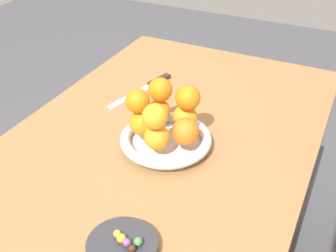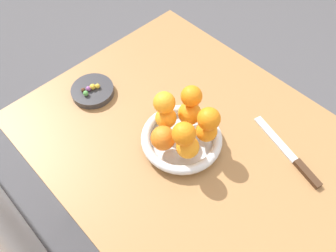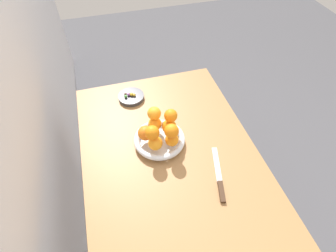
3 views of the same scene
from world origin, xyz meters
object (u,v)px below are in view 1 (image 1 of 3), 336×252
Objects in this scene: orange_3 at (159,111)px; candy_ball_0 at (121,238)px; orange_0 at (157,137)px; orange_5 at (155,117)px; orange_8 at (138,101)px; candy_ball_4 at (132,249)px; orange_1 at (186,132)px; candy_ball_1 at (138,242)px; orange_2 at (185,117)px; orange_6 at (188,98)px; dining_table at (169,154)px; orange_4 at (143,123)px; fruit_bowl at (166,140)px; candy_ball_3 at (117,234)px; orange_7 at (160,90)px; candy_ball_2 at (127,243)px; knife at (146,88)px; candy_dish at (122,247)px.

orange_3 reaches higher than candy_ball_0.
orange_5 is at bearing -6.53° from orange_0.
orange_8 is 4.08× the size of candy_ball_4.
orange_1 is 3.99× the size of candy_ball_1.
orange_6 is (0.01, 0.01, 0.06)m from orange_2.
orange_8 is (-0.03, -0.07, 0.06)m from orange_0.
orange_6 is at bearing -170.61° from candy_ball_1.
orange_0 is at bearing -167.00° from candy_ball_0.
candy_ball_0 reaches higher than dining_table.
dining_table is 0.19m from orange_4.
fruit_bowl is 0.32m from candy_ball_3.
orange_7 is at bearing -158.83° from orange_5.
orange_0 is 0.06m from orange_5.
orange_1 is at bearing -178.39° from candy_ball_0.
knife is at bearing -154.93° from candy_ball_2.
orange_8 is (0.08, -0.02, 0.01)m from orange_7.
orange_2 is at bearing -170.27° from candy_ball_4.
candy_ball_4 is at bearing 19.36° from orange_7.
candy_ball_0 is at bearing -77.54° from candy_ball_1.
knife is at bearing -153.04° from orange_4.
orange_2 is 3.69× the size of candy_ball_1.
orange_0 is at bearing -169.50° from candy_ball_3.
orange_3 is (-0.11, -0.05, -0.00)m from orange_0.
orange_3 is 0.41m from candy_ball_4.
candy_ball_4 is (0.31, 0.16, -0.11)m from orange_8.
knife is at bearing -136.43° from orange_1.
orange_4 is at bearing -126.89° from orange_5.
orange_2 reaches higher than dining_table.
orange_5 is at bearing -163.90° from candy_ball_2.
candy_dish reaches higher than dining_table.
candy_ball_0 is at bearing 13.47° from orange_5.
orange_1 reaches higher than orange_2.
orange_4 is (-0.31, -0.12, 0.06)m from candy_dish.
candy_ball_2 is at bearing 86.16° from candy_dish.
orange_3 is 0.40m from candy_ball_1.
orange_0 is 4.23× the size of candy_ball_4.
candy_ball_3 is at bearing -112.78° from candy_ball_4.
fruit_bowl is 1.71× the size of candy_dish.
orange_5 is 4.19× the size of candy_ball_4.
orange_1 reaches higher than candy_ball_2.
orange_6 is 4.28× the size of candy_ball_4.
orange_1 is at bearing 130.05° from orange_0.
candy_ball_4 is at bearing 18.58° from orange_5.
candy_ball_1 reaches higher than dining_table.
candy_ball_4 is (0.39, 0.07, -0.04)m from orange_2.
orange_5 is 0.29m from candy_ball_0.
orange_0 is 0.90× the size of orange_1.
orange_4 is 0.13m from orange_6.
dining_table is at bearing 159.63° from orange_7.
candy_ball_0 is (0.37, 0.04, -0.04)m from orange_2.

